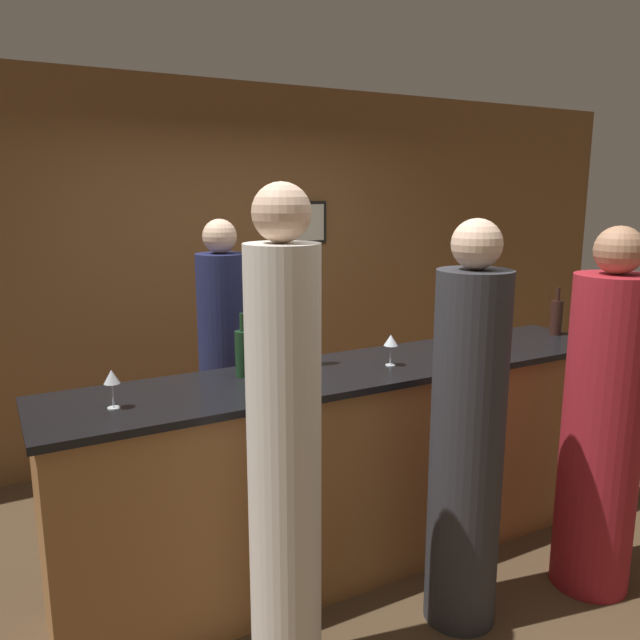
# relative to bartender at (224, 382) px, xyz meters

# --- Properties ---
(ground_plane) EXTENTS (14.00, 14.00, 0.00)m
(ground_plane) POSITION_rel_bartender_xyz_m (0.47, -0.79, -0.87)
(ground_plane) COLOR #4C3823
(back_wall) EXTENTS (8.00, 0.08, 2.80)m
(back_wall) POSITION_rel_bartender_xyz_m (0.47, 1.12, 0.53)
(back_wall) COLOR brown
(back_wall) RESTS_ON ground_plane
(bar_counter) EXTENTS (3.22, 0.64, 1.10)m
(bar_counter) POSITION_rel_bartender_xyz_m (0.47, -0.79, -0.32)
(bar_counter) COLOR #996638
(bar_counter) RESTS_ON ground_plane
(bartender) EXTENTS (0.29, 0.29, 1.84)m
(bartender) POSITION_rel_bartender_xyz_m (0.00, 0.00, 0.00)
(bartender) COLOR #1E234C
(bartender) RESTS_ON ground_plane
(guest_0) EXTENTS (0.33, 0.33, 1.88)m
(guest_0) POSITION_rel_bartender_xyz_m (0.63, -1.44, 0.01)
(guest_0) COLOR #2D2D33
(guest_0) RESTS_ON ground_plane
(guest_1) EXTENTS (0.29, 0.29, 2.03)m
(guest_1) POSITION_rel_bartender_xyz_m (-0.27, -1.41, 0.10)
(guest_1) COLOR silver
(guest_1) RESTS_ON ground_plane
(guest_2) EXTENTS (0.38, 0.38, 1.84)m
(guest_2) POSITION_rel_bartender_xyz_m (1.40, -1.56, -0.02)
(guest_2) COLOR maroon
(guest_2) RESTS_ON ground_plane
(wine_bottle_0) EXTENTS (0.08, 0.08, 0.30)m
(wine_bottle_0) POSITION_rel_bartender_xyz_m (1.97, -0.75, 0.34)
(wine_bottle_0) COLOR black
(wine_bottle_0) RESTS_ON bar_counter
(wine_bottle_1) EXTENTS (0.08, 0.08, 0.32)m
(wine_bottle_1) POSITION_rel_bartender_xyz_m (-0.13, -0.65, 0.35)
(wine_bottle_1) COLOR #19381E
(wine_bottle_1) RESTS_ON bar_counter
(wine_bottle_2) EXTENTS (0.07, 0.07, 0.29)m
(wine_bottle_2) POSITION_rel_bartender_xyz_m (0.27, -0.64, 0.34)
(wine_bottle_2) COLOR #19381E
(wine_bottle_2) RESTS_ON bar_counter
(wine_glass_0) EXTENTS (0.07, 0.07, 0.15)m
(wine_glass_0) POSITION_rel_bartender_xyz_m (1.02, -1.04, 0.34)
(wine_glass_0) COLOR silver
(wine_glass_0) RESTS_ON bar_counter
(wine_glass_1) EXTENTS (0.07, 0.07, 0.17)m
(wine_glass_1) POSITION_rel_bartender_xyz_m (-0.79, -0.83, 0.36)
(wine_glass_1) COLOR silver
(wine_glass_1) RESTS_ON bar_counter
(wine_glass_2) EXTENTS (0.07, 0.07, 0.15)m
(wine_glass_2) POSITION_rel_bartender_xyz_m (1.34, -0.87, 0.34)
(wine_glass_2) COLOR silver
(wine_glass_2) RESTS_ON bar_counter
(wine_glass_3) EXTENTS (0.07, 0.07, 0.17)m
(wine_glass_3) POSITION_rel_bartender_xyz_m (0.62, -0.84, 0.36)
(wine_glass_3) COLOR silver
(wine_glass_3) RESTS_ON bar_counter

